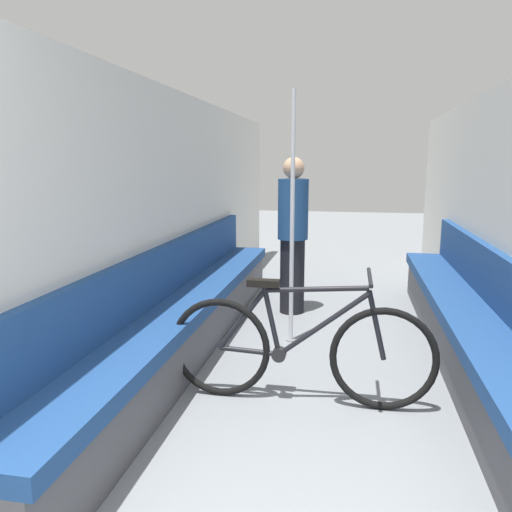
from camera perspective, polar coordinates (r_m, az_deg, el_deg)
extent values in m
cube|color=silver|center=(3.73, -13.03, 3.34)|extent=(0.10, 8.96, 2.10)
cube|color=#4C4C51|center=(4.05, -7.66, -8.46)|extent=(0.37, 4.59, 0.37)
cube|color=navy|center=(3.98, -7.74, -5.24)|extent=(0.43, 4.59, 0.10)
cube|color=navy|center=(3.98, -10.32, -1.60)|extent=(0.07, 4.59, 0.40)
cube|color=#4C4C51|center=(3.95, 23.14, -9.75)|extent=(0.37, 4.59, 0.37)
cube|color=navy|center=(3.88, 23.40, -6.47)|extent=(0.43, 4.59, 0.10)
cube|color=navy|center=(3.86, 26.31, -2.93)|extent=(0.07, 4.59, 0.40)
torus|color=black|center=(3.28, -4.13, -10.40)|extent=(0.66, 0.04, 0.66)
torus|color=black|center=(3.19, 14.38, -11.36)|extent=(0.66, 0.04, 0.66)
cylinder|color=black|center=(3.24, -0.77, -10.79)|extent=(0.39, 0.03, 0.05)
cylinder|color=black|center=(3.19, -1.70, -7.40)|extent=(0.31, 0.03, 0.40)
cylinder|color=black|center=(3.14, 1.76, -7.21)|extent=(0.13, 0.03, 0.47)
cylinder|color=black|center=(3.12, 7.64, -7.80)|extent=(0.56, 0.03, 0.45)
cylinder|color=black|center=(3.06, 6.78, -3.79)|extent=(0.64, 0.03, 0.08)
cylinder|color=black|center=(3.11, 13.61, -7.71)|extent=(0.13, 0.03, 0.43)
cylinder|color=black|center=(3.22, 2.65, -11.15)|extent=(0.09, 0.06, 0.09)
cube|color=black|center=(3.09, 0.84, -3.11)|extent=(0.20, 0.07, 0.04)
cylinder|color=black|center=(3.03, 12.88, -2.37)|extent=(0.02, 0.46, 0.02)
cylinder|color=gray|center=(4.35, 3.97, -9.54)|extent=(0.08, 0.08, 0.01)
cylinder|color=silver|center=(4.11, 4.16, 4.10)|extent=(0.04, 0.04, 2.08)
cylinder|color=black|center=(5.05, 4.16, -2.27)|extent=(0.25, 0.25, 0.75)
cylinder|color=navy|center=(4.94, 4.26, 5.36)|extent=(0.30, 0.30, 0.59)
sphere|color=tan|center=(4.92, 4.33, 10.01)|extent=(0.21, 0.21, 0.21)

